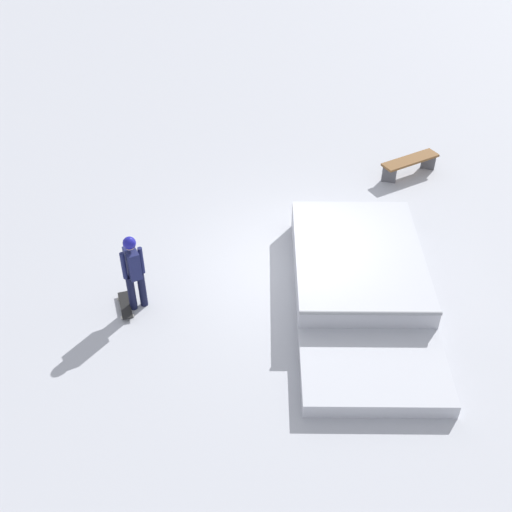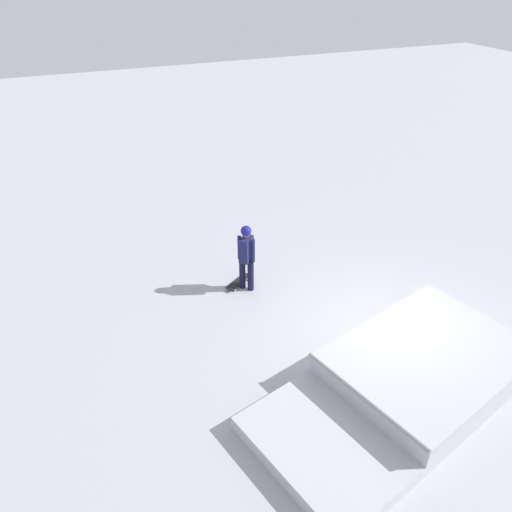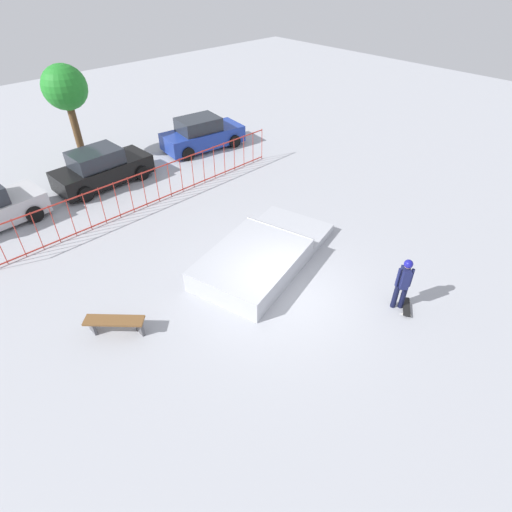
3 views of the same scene
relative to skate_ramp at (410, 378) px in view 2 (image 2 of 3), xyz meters
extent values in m
plane|color=#A8AAB2|center=(-0.40, -1.49, -0.32)|extent=(60.00, 60.00, 0.00)
cube|color=#B0B3BB|center=(-0.46, -0.13, 0.03)|extent=(4.16, 3.46, 0.70)
cube|color=#B0B3BB|center=(2.14, 0.59, -0.17)|extent=(2.42, 2.98, 0.30)
cylinder|color=gray|center=(1.27, 0.35, 0.38)|extent=(0.76, 2.53, 0.08)
cylinder|color=black|center=(1.52, -4.09, 0.09)|extent=(0.15, 0.15, 0.82)
cylinder|color=black|center=(1.67, -4.25, 0.09)|extent=(0.15, 0.15, 0.82)
cube|color=#191E4C|center=(1.60, -4.17, 0.80)|extent=(0.43, 0.42, 0.60)
cylinder|color=#191E4C|center=(1.48, -4.04, 0.80)|extent=(0.09, 0.09, 0.60)
cylinder|color=#191E4C|center=(1.72, -4.29, 0.80)|extent=(0.09, 0.09, 0.60)
sphere|color=tan|center=(1.60, -4.17, 1.25)|extent=(0.22, 0.22, 0.22)
sphere|color=navy|center=(1.60, -4.17, 1.28)|extent=(0.25, 0.25, 0.25)
cube|color=black|center=(1.72, -4.40, -0.23)|extent=(0.78, 0.60, 0.02)
cylinder|color=silver|center=(1.90, -4.16, -0.29)|extent=(0.06, 0.06, 0.06)
cylinder|color=silver|center=(2.02, -4.35, -0.29)|extent=(0.06, 0.06, 0.06)
cylinder|color=silver|center=(1.43, -4.46, -0.29)|extent=(0.06, 0.06, 0.06)
cylinder|color=silver|center=(1.55, -4.65, -0.29)|extent=(0.06, 0.06, 0.06)
camera|label=1|loc=(9.88, 0.61, 8.51)|focal=44.72mm
camera|label=2|loc=(5.04, 4.79, 6.67)|focal=34.01mm
camera|label=3|loc=(-7.34, -7.66, 8.22)|focal=28.83mm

